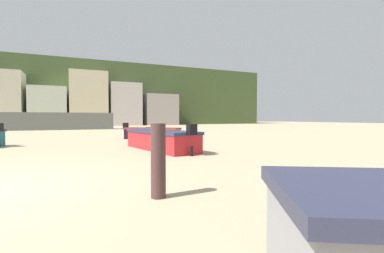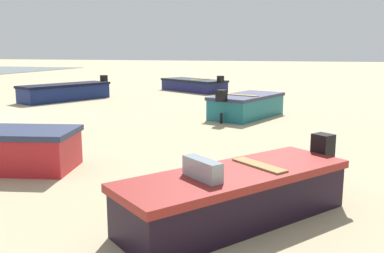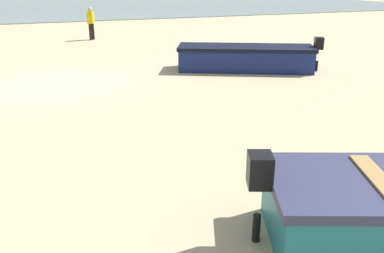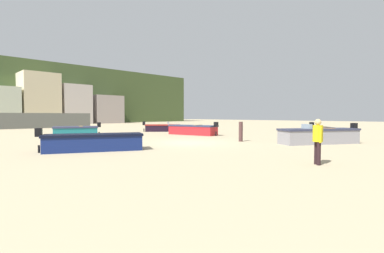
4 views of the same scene
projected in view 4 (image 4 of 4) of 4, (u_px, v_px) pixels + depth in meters
name	position (u px, v px, depth m)	size (l,w,h in m)	color
ground_plane	(190.00, 143.00, 17.81)	(160.00, 160.00, 0.00)	tan
harbor_pier	(31.00, 121.00, 38.28)	(15.52, 2.40, 2.08)	slate
townhouse_centre_right	(39.00, 99.00, 54.29)	(6.50, 6.01, 9.91)	beige
townhouse_right	(73.00, 105.00, 59.24)	(5.76, 6.93, 8.13)	beige
townhouse_far_right	(105.00, 110.00, 63.81)	(6.52, 5.86, 6.22)	#A59895
boat_teal_0	(76.00, 132.00, 22.64)	(3.72, 2.69, 1.17)	#1A6B75
boat_red_1	(193.00, 130.00, 25.12)	(2.25, 4.96, 1.20)	red
boat_cream_3	(321.00, 132.00, 21.36)	(4.09, 3.79, 1.18)	beige
boat_black_4	(162.00, 128.00, 30.34)	(3.68, 3.31, 1.10)	black
boat_navy_5	(94.00, 142.00, 13.76)	(4.80, 3.25, 1.16)	navy
boat_grey_6	(319.00, 136.00, 17.14)	(5.03, 3.65, 1.27)	gray
mooring_post_near_water	(241.00, 132.00, 18.67)	(0.27, 0.27, 1.32)	#472E2D
beach_walker_foreground	(318.00, 138.00, 9.82)	(0.48, 0.48, 1.62)	black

